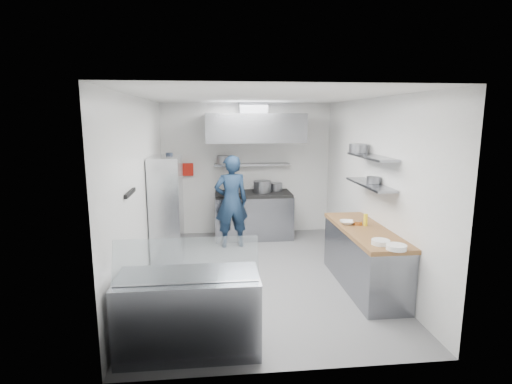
{
  "coord_description": "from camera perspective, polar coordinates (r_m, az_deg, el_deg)",
  "views": [
    {
      "loc": [
        -0.7,
        -6.03,
        2.49
      ],
      "look_at": [
        0.0,
        0.6,
        1.25
      ],
      "focal_mm": 28.0,
      "sensor_mm": 36.0,
      "label": 1
    }
  ],
  "objects": [
    {
      "name": "hood_duct",
      "position": [
        8.22,
        -0.45,
        11.86
      ],
      "size": [
        0.55,
        0.55,
        0.24
      ],
      "primitive_type": "cube",
      "color": "slate",
      "rests_on": "extractor_hood"
    },
    {
      "name": "rack_bin_b",
      "position": [
        7.59,
        -12.23,
        1.27
      ],
      "size": [
        0.13,
        0.17,
        0.15
      ],
      "primitive_type": "cube",
      "color": "yellow",
      "rests_on": "wire_rack"
    },
    {
      "name": "stock_pot_right",
      "position": [
        8.56,
        2.86,
        0.77
      ],
      "size": [
        0.28,
        0.28,
        0.16
      ],
      "primitive_type": "cylinder",
      "color": "slate",
      "rests_on": "cooktop"
    },
    {
      "name": "plate_stack_a",
      "position": [
        5.23,
        19.41,
        -7.44
      ],
      "size": [
        0.25,
        0.25,
        0.06
      ],
      "primitive_type": "cylinder",
      "color": "white",
      "rests_on": "prep_counter_top"
    },
    {
      "name": "wall_back",
      "position": [
        8.63,
        -1.33,
        3.28
      ],
      "size": [
        3.6,
        2.8,
        0.02
      ],
      "primitive_type": "cube",
      "rotation": [
        1.57,
        0.0,
        0.0
      ],
      "color": "white",
      "rests_on": "floor"
    },
    {
      "name": "gas_range",
      "position": [
        8.42,
        -0.4,
        -3.48
      ],
      "size": [
        1.6,
        0.8,
        0.9
      ],
      "primitive_type": "cube",
      "color": "gray",
      "rests_on": "floor"
    },
    {
      "name": "knife_strip",
      "position": [
        5.33,
        -17.56,
        -0.13
      ],
      "size": [
        0.04,
        0.55,
        0.05
      ],
      "primitive_type": "cube",
      "color": "black",
      "rests_on": "wall_left"
    },
    {
      "name": "plate_stack_b",
      "position": [
        5.37,
        17.37,
        -6.85
      ],
      "size": [
        0.23,
        0.23,
        0.06
      ],
      "primitive_type": "cylinder",
      "color": "white",
      "rests_on": "prep_counter_top"
    },
    {
      "name": "wall_shelf_lower",
      "position": [
        6.27,
        15.97,
        1.04
      ],
      "size": [
        0.3,
        1.3,
        0.04
      ],
      "primitive_type": "cube",
      "color": "gray",
      "rests_on": "wall_right"
    },
    {
      "name": "prep_counter_top",
      "position": [
        6.07,
        15.32,
        -5.32
      ],
      "size": [
        0.65,
        2.04,
        0.06
      ],
      "primitive_type": "cube",
      "color": "brown",
      "rests_on": "prep_counter_base"
    },
    {
      "name": "chef",
      "position": [
        7.72,
        -3.55,
        -1.38
      ],
      "size": [
        0.72,
        0.54,
        1.8
      ],
      "primitive_type": "imported",
      "rotation": [
        0.0,
        0.0,
        3.31
      ],
      "color": "#15273F",
      "rests_on": "floor"
    },
    {
      "name": "wall_left",
      "position": [
        6.23,
        -16.1,
        0.03
      ],
      "size": [
        2.8,
        5.0,
        0.02
      ],
      "primitive_type": "cube",
      "rotation": [
        1.57,
        0.0,
        1.57
      ],
      "color": "white",
      "rests_on": "floor"
    },
    {
      "name": "floor",
      "position": [
        6.56,
        0.56,
        -11.76
      ],
      "size": [
        5.0,
        5.0,
        0.0
      ],
      "primitive_type": "plane",
      "color": "slate",
      "rests_on": "ground"
    },
    {
      "name": "shelf_pot_a",
      "position": [
        8.32,
        -4.65,
        4.57
      ],
      "size": [
        0.29,
        0.29,
        0.18
      ],
      "primitive_type": "cylinder",
      "color": "slate",
      "rests_on": "over_range_shelf"
    },
    {
      "name": "stock_pot_mid",
      "position": [
        8.33,
        0.93,
        0.79
      ],
      "size": [
        0.37,
        0.37,
        0.24
      ],
      "primitive_type": "cylinder",
      "color": "slate",
      "rests_on": "cooktop"
    },
    {
      "name": "stock_pot_left",
      "position": [
        8.37,
        -2.73,
        0.69
      ],
      "size": [
        0.25,
        0.25,
        0.2
      ],
      "primitive_type": "cylinder",
      "color": "slate",
      "rests_on": "cooktop"
    },
    {
      "name": "display_case",
      "position": [
        4.54,
        -9.53,
        -16.68
      ],
      "size": [
        1.5,
        0.7,
        0.85
      ],
      "primitive_type": "cube",
      "color": "gray",
      "rests_on": "floor"
    },
    {
      "name": "squeeze_bottle",
      "position": [
        6.2,
        15.39,
        -3.86
      ],
      "size": [
        0.06,
        0.06,
        0.18
      ],
      "primitive_type": "cylinder",
      "color": "yellow",
      "rests_on": "prep_counter_top"
    },
    {
      "name": "rack_bin_a",
      "position": [
        7.36,
        -12.36,
        -3.0
      ],
      "size": [
        0.15,
        0.19,
        0.17
      ],
      "primitive_type": "cube",
      "color": "white",
      "rests_on": "wire_rack"
    },
    {
      "name": "prep_counter_base",
      "position": [
        6.21,
        15.12,
        -9.32
      ],
      "size": [
        0.62,
        2.0,
        0.84
      ],
      "primitive_type": "cube",
      "color": "gray",
      "rests_on": "floor"
    },
    {
      "name": "mixing_bowl",
      "position": [
        6.24,
        12.87,
        -4.26
      ],
      "size": [
        0.26,
        0.26,
        0.05
      ],
      "primitive_type": "imported",
      "rotation": [
        0.0,
        0.0,
        -0.21
      ],
      "color": "white",
      "rests_on": "prep_counter_top"
    },
    {
      "name": "red_firebox",
      "position": [
        8.56,
        -9.68,
        3.2
      ],
      "size": [
        0.22,
        0.1,
        0.26
      ],
      "primitive_type": "cube",
      "color": "#B4170E",
      "rests_on": "wall_back"
    },
    {
      "name": "ceiling",
      "position": [
        6.08,
        0.61,
        13.45
      ],
      "size": [
        5.0,
        5.0,
        0.0
      ],
      "primitive_type": "plane",
      "rotation": [
        3.14,
        0.0,
        0.0
      ],
      "color": "silver",
      "rests_on": "wall_back"
    },
    {
      "name": "shelf_pot_d",
      "position": [
        6.67,
        14.4,
        6.07
      ],
      "size": [
        0.29,
        0.29,
        0.14
      ],
      "primitive_type": "cylinder",
      "color": "slate",
      "rests_on": "wall_shelf_upper"
    },
    {
      "name": "wall_shelf_upper",
      "position": [
        6.22,
        16.17,
        4.86
      ],
      "size": [
        0.3,
        1.3,
        0.04
      ],
      "primitive_type": "cube",
      "color": "gray",
      "rests_on": "wall_right"
    },
    {
      "name": "wire_rack",
      "position": [
        7.09,
        -12.61,
        -2.48
      ],
      "size": [
        0.5,
        0.9,
        1.85
      ],
      "primitive_type": "cube",
      "color": "silver",
      "rests_on": "floor"
    },
    {
      "name": "shelf_pot_c",
      "position": [
        6.26,
        16.42,
        1.65
      ],
      "size": [
        0.2,
        0.2,
        0.1
      ],
      "primitive_type": "cylinder",
      "color": "slate",
      "rests_on": "wall_shelf_lower"
    },
    {
      "name": "extractor_hood",
      "position": [
        8.0,
        -0.29,
        9.17
      ],
      "size": [
        1.9,
        1.15,
        0.55
      ],
      "primitive_type": "cube",
      "color": "gray",
      "rests_on": "wall_back"
    },
    {
      "name": "copper_pan",
      "position": [
        6.24,
        14.29,
        -4.29
      ],
      "size": [
        0.14,
        0.14,
        0.06
      ],
      "primitive_type": "cylinder",
      "color": "#BF7535",
      "rests_on": "prep_counter_top"
    },
    {
      "name": "wall_right",
      "position": [
        6.62,
        16.25,
        0.63
      ],
      "size": [
        2.8,
        5.0,
        0.02
      ],
      "primitive_type": "cube",
      "rotation": [
        1.57,
        0.0,
        -1.57
      ],
      "color": "white",
      "rests_on": "floor"
    },
    {
      "name": "wall_front",
      "position": [
        3.76,
        5.01,
        -6.36
      ],
      "size": [
        3.6,
        2.8,
        0.02
      ],
      "primitive_type": "cube",
      "rotation": [
        -1.57,
        0.0,
        0.0
      ],
      "color": "white",
      "rests_on": "floor"
    },
    {
      "name": "over_range_shelf",
      "position": [
        8.47,
        -0.57,
        3.96
      ],
      "size": [
        1.6,
        0.3,
        0.04
      ],
      "primitive_type": "cube",
      "color": "gray",
      "rests_on": "wall_back"
    },
    {
      "name": "display_glass",
      "position": [
        4.17,
        -9.9,
        -9.54
      ],
      "size": [
        1.47,
        0.19,
        0.42
      ],
      "primitive_type": "cube",
      "rotation": [
        -0.38,
        0.0,
        0.0
      ],
      "color": "silver",
      "rests_on": "display_case"
    },
    {
      "name": "cooktop",
      "position": [
        8.32,
        -0.4,
        -0.27
      ],
      "size": [
        1.57,
        0.78,
        0.06
      ],
      "primitive_type": "cube",
      "color": "black",
      "rests_on": "gas_range"
    },
    {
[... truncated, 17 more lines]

